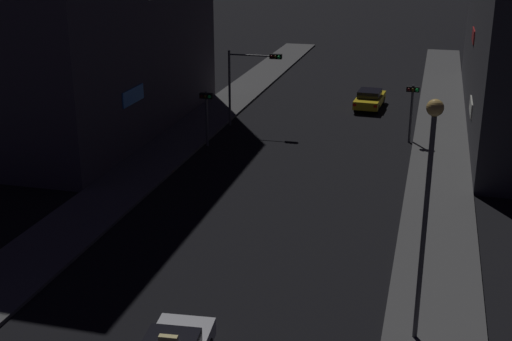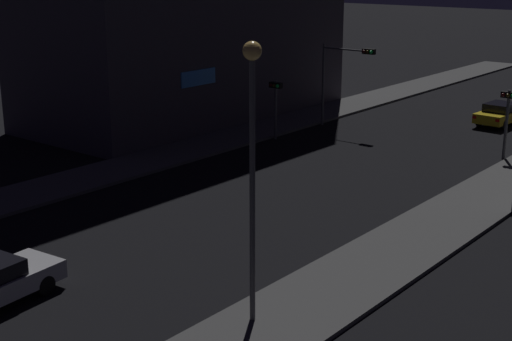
% 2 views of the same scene
% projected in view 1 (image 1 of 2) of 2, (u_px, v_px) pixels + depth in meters
% --- Properties ---
extents(sidewalk_left, '(3.37, 72.08, 0.15)m').
position_uv_depth(sidewalk_left, '(197.00, 127.00, 46.29)').
color(sidewalk_left, '#4C4C4C').
rests_on(sidewalk_left, ground_plane).
extents(sidewalk_right, '(3.37, 72.08, 0.15)m').
position_uv_depth(sidewalk_right, '(440.00, 145.00, 42.45)').
color(sidewalk_right, '#4C4C4C').
rests_on(sidewalk_right, ground_plane).
extents(far_car, '(2.04, 4.54, 1.42)m').
position_uv_depth(far_car, '(370.00, 99.00, 51.26)').
color(far_car, yellow).
rests_on(far_car, ground_plane).
extents(traffic_light_overhead, '(3.66, 0.41, 5.14)m').
position_uv_depth(traffic_light_overhead, '(249.00, 73.00, 45.47)').
color(traffic_light_overhead, '#47474C').
rests_on(traffic_light_overhead, ground_plane).
extents(traffic_light_left_kerb, '(0.80, 0.42, 3.43)m').
position_uv_depth(traffic_light_left_kerb, '(206.00, 107.00, 41.77)').
color(traffic_light_left_kerb, '#47474C').
rests_on(traffic_light_left_kerb, ground_plane).
extents(traffic_light_right_kerb, '(0.80, 0.41, 3.68)m').
position_uv_depth(traffic_light_right_kerb, '(412.00, 102.00, 42.40)').
color(traffic_light_right_kerb, '#47474C').
rests_on(traffic_light_right_kerb, ground_plane).
extents(street_lamp_near_block, '(0.51, 0.51, 7.98)m').
position_uv_depth(street_lamp_near_block, '(428.00, 183.00, 20.66)').
color(street_lamp_near_block, '#47474C').
rests_on(street_lamp_near_block, sidewalk_right).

